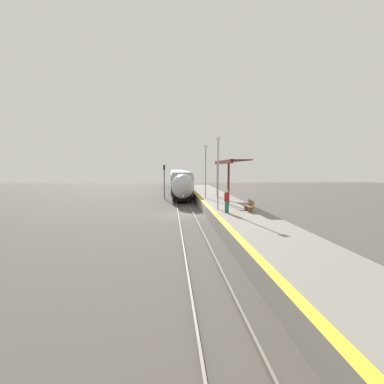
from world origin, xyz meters
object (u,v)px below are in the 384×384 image
at_px(platform_bench, 250,205).
at_px(railway_signal, 164,179).
at_px(person_waiting, 227,201).
at_px(lamppost_mid, 206,168).
at_px(train, 179,180).
at_px(lamppost_near, 218,169).

distance_m(platform_bench, railway_signal, 20.90).
xyz_separation_m(person_waiting, lamppost_mid, (-0.36, 11.06, 2.45)).
bearing_deg(lamppost_mid, train, 96.56).
bearing_deg(train, railway_signal, -100.39).
height_order(train, lamppost_mid, lamppost_mid).
height_order(person_waiting, railway_signal, railway_signal).
distance_m(platform_bench, lamppost_mid, 11.15).
height_order(train, lamppost_near, lamppost_near).
bearing_deg(platform_bench, lamppost_mid, 102.33).
relative_size(person_waiting, lamppost_near, 0.30).
xyz_separation_m(platform_bench, person_waiting, (-1.94, -0.55, 0.46)).
xyz_separation_m(train, lamppost_mid, (2.51, -21.85, 2.16)).
bearing_deg(person_waiting, train, 94.99).
height_order(person_waiting, lamppost_mid, lamppost_mid).
relative_size(platform_bench, railway_signal, 0.34).
distance_m(platform_bench, lamppost_near, 4.03).
bearing_deg(railway_signal, person_waiting, -75.48).
height_order(train, railway_signal, railway_signal).
xyz_separation_m(train, person_waiting, (2.87, -32.92, -0.29)).
xyz_separation_m(platform_bench, lamppost_mid, (-2.30, 10.51, 2.91)).
xyz_separation_m(platform_bench, lamppost_near, (-2.30, 1.58, 2.91)).
distance_m(railway_signal, lamppost_mid, 10.40).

